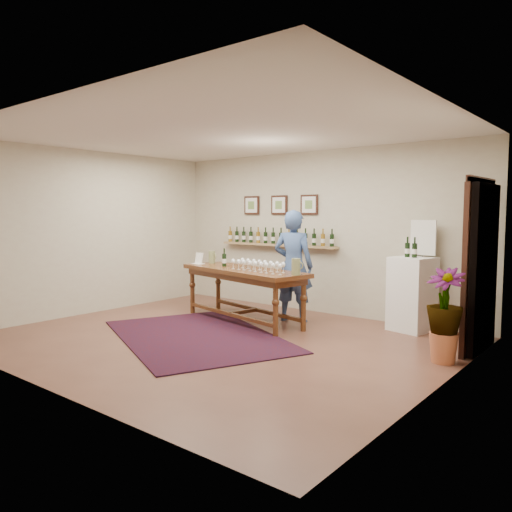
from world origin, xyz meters
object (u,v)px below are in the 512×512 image
Objects in this scene: tasting_table at (243,277)px; potted_plant at (444,315)px; person at (293,266)px; display_pedestal at (412,294)px.

potted_plant is (3.24, -0.23, -0.17)m from tasting_table.
person is (-2.63, 0.74, 0.33)m from potted_plant.
tasting_table is at bearing -155.11° from display_pedestal.
potted_plant is 0.53× the size of person.
person reaches higher than potted_plant.
tasting_table is at bearing 176.03° from potted_plant.
tasting_table is at bearing 26.02° from person.
person is at bearing 164.32° from potted_plant.
tasting_table is 2.63× the size of potted_plant.
display_pedestal is at bearing 124.38° from potted_plant.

